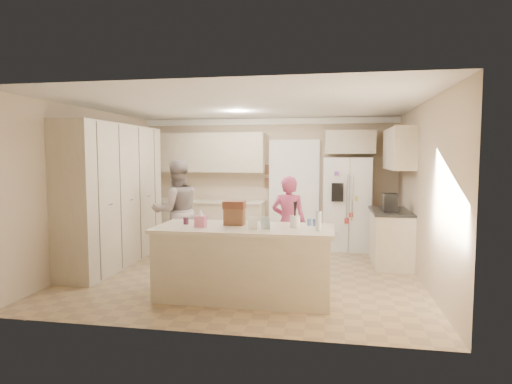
% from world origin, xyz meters
% --- Properties ---
extents(floor, '(5.20, 4.60, 0.02)m').
position_xyz_m(floor, '(0.00, 0.00, -0.01)').
color(floor, '#9B8158').
rests_on(floor, ground).
extents(ceiling, '(5.20, 4.60, 0.02)m').
position_xyz_m(ceiling, '(0.00, 0.00, 2.61)').
color(ceiling, white).
rests_on(ceiling, wall_back).
extents(wall_back, '(5.20, 0.02, 2.60)m').
position_xyz_m(wall_back, '(0.00, 2.31, 1.30)').
color(wall_back, tan).
rests_on(wall_back, ground).
extents(wall_front, '(5.20, 0.02, 2.60)m').
position_xyz_m(wall_front, '(0.00, -2.31, 1.30)').
color(wall_front, tan).
rests_on(wall_front, ground).
extents(wall_left, '(0.02, 4.60, 2.60)m').
position_xyz_m(wall_left, '(-2.61, 0.00, 1.30)').
color(wall_left, tan).
rests_on(wall_left, ground).
extents(wall_right, '(0.02, 4.60, 2.60)m').
position_xyz_m(wall_right, '(2.61, 0.00, 1.30)').
color(wall_right, tan).
rests_on(wall_right, ground).
extents(crown_back, '(5.20, 0.08, 0.12)m').
position_xyz_m(crown_back, '(0.00, 2.26, 2.53)').
color(crown_back, white).
rests_on(crown_back, wall_back).
extents(pantry_bank, '(0.60, 2.60, 2.35)m').
position_xyz_m(pantry_bank, '(-2.30, 0.20, 1.18)').
color(pantry_bank, beige).
rests_on(pantry_bank, floor).
extents(back_base_cab, '(2.20, 0.60, 0.88)m').
position_xyz_m(back_base_cab, '(-1.15, 2.00, 0.44)').
color(back_base_cab, beige).
rests_on(back_base_cab, floor).
extents(back_countertop, '(2.24, 0.63, 0.04)m').
position_xyz_m(back_countertop, '(-1.15, 1.99, 0.90)').
color(back_countertop, beige).
rests_on(back_countertop, back_base_cab).
extents(back_upper_cab, '(2.20, 0.35, 0.80)m').
position_xyz_m(back_upper_cab, '(-1.15, 2.12, 1.90)').
color(back_upper_cab, beige).
rests_on(back_upper_cab, wall_back).
extents(doorway_opening, '(0.90, 0.06, 2.10)m').
position_xyz_m(doorway_opening, '(0.55, 2.28, 1.05)').
color(doorway_opening, black).
rests_on(doorway_opening, floor).
extents(doorway_casing, '(1.02, 0.03, 2.22)m').
position_xyz_m(doorway_casing, '(0.55, 2.24, 1.05)').
color(doorway_casing, white).
rests_on(doorway_casing, floor).
extents(wall_frame_upper, '(0.15, 0.02, 0.20)m').
position_xyz_m(wall_frame_upper, '(0.02, 2.27, 1.55)').
color(wall_frame_upper, brown).
rests_on(wall_frame_upper, wall_back).
extents(wall_frame_lower, '(0.15, 0.02, 0.20)m').
position_xyz_m(wall_frame_lower, '(0.02, 2.27, 1.28)').
color(wall_frame_lower, brown).
rests_on(wall_frame_lower, wall_back).
extents(refrigerator, '(0.97, 0.79, 1.80)m').
position_xyz_m(refrigerator, '(1.63, 2.08, 0.90)').
color(refrigerator, white).
rests_on(refrigerator, floor).
extents(fridge_seam, '(0.02, 0.02, 1.78)m').
position_xyz_m(fridge_seam, '(1.63, 1.72, 0.90)').
color(fridge_seam, gray).
rests_on(fridge_seam, refrigerator).
extents(fridge_dispenser, '(0.22, 0.03, 0.35)m').
position_xyz_m(fridge_dispenser, '(1.41, 1.71, 1.15)').
color(fridge_dispenser, black).
rests_on(fridge_dispenser, refrigerator).
extents(fridge_handle_l, '(0.02, 0.02, 0.85)m').
position_xyz_m(fridge_handle_l, '(1.58, 1.71, 1.05)').
color(fridge_handle_l, silver).
rests_on(fridge_handle_l, refrigerator).
extents(fridge_handle_r, '(0.02, 0.02, 0.85)m').
position_xyz_m(fridge_handle_r, '(1.68, 1.71, 1.05)').
color(fridge_handle_r, silver).
rests_on(fridge_handle_r, refrigerator).
extents(over_fridge_cab, '(0.95, 0.35, 0.45)m').
position_xyz_m(over_fridge_cab, '(1.65, 2.12, 2.10)').
color(over_fridge_cab, beige).
rests_on(over_fridge_cab, wall_back).
extents(right_base_cab, '(0.60, 1.20, 0.88)m').
position_xyz_m(right_base_cab, '(2.30, 1.00, 0.44)').
color(right_base_cab, beige).
rests_on(right_base_cab, floor).
extents(right_countertop, '(0.63, 1.24, 0.04)m').
position_xyz_m(right_countertop, '(2.29, 1.00, 0.90)').
color(right_countertop, '#2D2B28').
rests_on(right_countertop, right_base_cab).
extents(right_upper_cab, '(0.35, 1.50, 0.70)m').
position_xyz_m(right_upper_cab, '(2.43, 1.20, 1.95)').
color(right_upper_cab, beige).
rests_on(right_upper_cab, wall_right).
extents(coffee_maker, '(0.22, 0.28, 0.30)m').
position_xyz_m(coffee_maker, '(2.25, 0.80, 1.07)').
color(coffee_maker, black).
rests_on(coffee_maker, right_countertop).
extents(island_base, '(2.20, 0.90, 0.88)m').
position_xyz_m(island_base, '(0.20, -1.10, 0.44)').
color(island_base, beige).
rests_on(island_base, floor).
extents(island_top, '(2.28, 0.96, 0.05)m').
position_xyz_m(island_top, '(0.20, -1.10, 0.90)').
color(island_top, beige).
rests_on(island_top, island_base).
extents(utensil_crock, '(0.13, 0.13, 0.15)m').
position_xyz_m(utensil_crock, '(0.85, -1.05, 1.00)').
color(utensil_crock, white).
rests_on(utensil_crock, island_top).
extents(tissue_box, '(0.13, 0.13, 0.14)m').
position_xyz_m(tissue_box, '(-0.35, -1.20, 1.00)').
color(tissue_box, pink).
rests_on(tissue_box, island_top).
extents(tissue_plume, '(0.08, 0.08, 0.08)m').
position_xyz_m(tissue_plume, '(-0.35, -1.20, 1.10)').
color(tissue_plume, white).
rests_on(tissue_plume, tissue_box).
extents(dollhouse_body, '(0.26, 0.18, 0.22)m').
position_xyz_m(dollhouse_body, '(0.05, -1.00, 1.04)').
color(dollhouse_body, brown).
rests_on(dollhouse_body, island_top).
extents(dollhouse_roof, '(0.28, 0.20, 0.10)m').
position_xyz_m(dollhouse_roof, '(0.05, -1.00, 1.20)').
color(dollhouse_roof, '#592D1E').
rests_on(dollhouse_roof, dollhouse_body).
extents(jam_jar, '(0.07, 0.07, 0.09)m').
position_xyz_m(jam_jar, '(-0.60, -1.05, 0.97)').
color(jam_jar, '#59263F').
rests_on(jam_jar, island_top).
extents(greeting_card_a, '(0.12, 0.06, 0.16)m').
position_xyz_m(greeting_card_a, '(0.35, -1.30, 1.01)').
color(greeting_card_a, white).
rests_on(greeting_card_a, island_top).
extents(greeting_card_b, '(0.12, 0.05, 0.16)m').
position_xyz_m(greeting_card_b, '(0.50, -1.25, 1.01)').
color(greeting_card_b, silver).
rests_on(greeting_card_b, island_top).
extents(water_bottle, '(0.07, 0.07, 0.24)m').
position_xyz_m(water_bottle, '(1.15, -1.25, 1.04)').
color(water_bottle, silver).
rests_on(water_bottle, island_top).
extents(shaker_salt, '(0.05, 0.05, 0.09)m').
position_xyz_m(shaker_salt, '(1.02, -0.88, 0.97)').
color(shaker_salt, '#4B66AF').
rests_on(shaker_salt, island_top).
extents(shaker_pepper, '(0.05, 0.05, 0.09)m').
position_xyz_m(shaker_pepper, '(1.09, -0.88, 0.97)').
color(shaker_pepper, '#4B66AF').
rests_on(shaker_pepper, island_top).
extents(teen_boy, '(1.08, 1.04, 1.76)m').
position_xyz_m(teen_boy, '(-1.33, 0.57, 0.88)').
color(teen_boy, gray).
rests_on(teen_boy, floor).
extents(teen_girl, '(0.59, 0.42, 1.52)m').
position_xyz_m(teen_girl, '(0.63, 0.36, 0.76)').
color(teen_girl, '#C34C72').
rests_on(teen_girl, floor).
extents(fridge_magnets, '(0.76, 0.02, 1.44)m').
position_xyz_m(fridge_magnets, '(1.63, 1.71, 0.90)').
color(fridge_magnets, tan).
rests_on(fridge_magnets, refrigerator).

